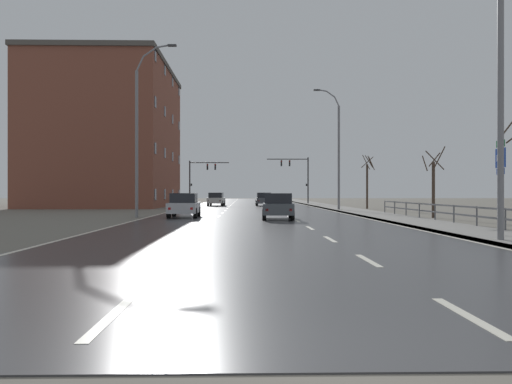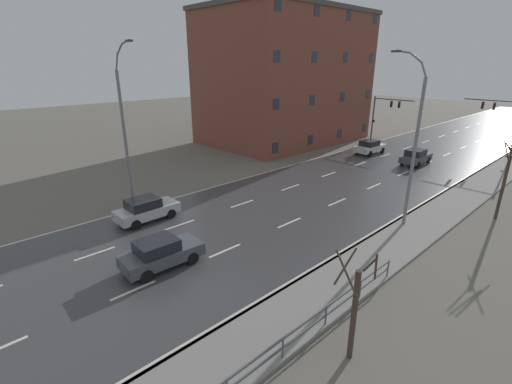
% 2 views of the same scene
% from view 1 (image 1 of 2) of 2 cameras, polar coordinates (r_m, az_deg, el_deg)
% --- Properties ---
extents(ground_plane, '(160.00, 160.00, 0.12)m').
position_cam_1_polar(ground_plane, '(52.58, -0.58, -1.86)').
color(ground_plane, '#666056').
extents(road_asphalt_strip, '(14.00, 120.00, 0.03)m').
position_cam_1_polar(road_asphalt_strip, '(64.56, -0.70, -1.45)').
color(road_asphalt_strip, '#3D3D3F').
rests_on(road_asphalt_strip, ground).
extents(sidewalk_right, '(3.00, 120.00, 0.12)m').
position_cam_1_polar(sidewalk_right, '(65.19, 6.73, -1.39)').
color(sidewalk_right, gray).
rests_on(sidewalk_right, ground).
extents(guardrail, '(0.07, 27.65, 1.00)m').
position_cam_1_polar(guardrail, '(26.05, 22.41, -2.07)').
color(guardrail, '#515459').
rests_on(guardrail, ground).
extents(street_lamp_foreground, '(2.53, 0.24, 11.16)m').
position_cam_1_polar(street_lamp_foreground, '(18.35, 25.36, 12.00)').
color(street_lamp_foreground, slate).
rests_on(street_lamp_foreground, ground).
extents(street_lamp_midground, '(2.31, 0.24, 10.65)m').
position_cam_1_polar(street_lamp_midground, '(44.98, 9.12, 4.58)').
color(street_lamp_midground, slate).
rests_on(street_lamp_midground, ground).
extents(street_lamp_left_bank, '(2.67, 0.24, 11.23)m').
position_cam_1_polar(street_lamp_left_bank, '(33.81, -12.98, 6.52)').
color(street_lamp_left_bank, slate).
rests_on(street_lamp_left_bank, ground).
extents(highway_sign, '(0.09, 0.68, 3.49)m').
position_cam_1_polar(highway_sign, '(19.76, 25.81, 1.72)').
color(highway_sign, slate).
rests_on(highway_sign, ground).
extents(traffic_signal_right, '(5.65, 0.36, 6.33)m').
position_cam_1_polar(traffic_signal_right, '(68.64, 4.73, 2.28)').
color(traffic_signal_right, '#38383A').
rests_on(traffic_signal_right, ground).
extents(traffic_signal_left, '(5.26, 0.36, 5.77)m').
position_cam_1_polar(traffic_signal_left, '(67.25, -6.33, 2.01)').
color(traffic_signal_left, '#38383A').
rests_on(traffic_signal_left, ground).
extents(car_mid_centre, '(1.87, 4.12, 1.57)m').
position_cam_1_polar(car_mid_centre, '(59.35, 0.86, -0.81)').
color(car_mid_centre, '#474C51').
rests_on(car_mid_centre, ground).
extents(car_distant, '(1.87, 4.12, 1.57)m').
position_cam_1_polar(car_distant, '(32.63, -8.07, -1.47)').
color(car_distant, '#B7B7BC').
rests_on(car_distant, ground).
extents(car_near_right, '(2.02, 4.19, 1.57)m').
position_cam_1_polar(car_near_right, '(60.05, -4.49, -0.80)').
color(car_near_right, silver).
rests_on(car_near_right, ground).
extents(car_far_left, '(1.97, 4.17, 1.57)m').
position_cam_1_polar(car_far_left, '(30.25, 2.48, -1.59)').
color(car_far_left, '#474C51').
rests_on(car_far_left, ground).
extents(brick_building, '(14.04, 20.52, 16.10)m').
position_cam_1_polar(brick_building, '(61.09, -16.20, 6.03)').
color(brick_building, brown).
rests_on(brick_building, ground).
extents(bare_tree_mid, '(1.37, 1.41, 4.55)m').
position_cam_1_polar(bare_tree_mid, '(34.15, 19.31, 0.77)').
color(bare_tree_mid, '#423328').
rests_on(bare_tree_mid, ground).
extents(bare_tree_far, '(1.26, 1.56, 5.28)m').
position_cam_1_polar(bare_tree_far, '(50.99, 12.41, 1.07)').
color(bare_tree_far, '#423328').
rests_on(bare_tree_far, ground).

